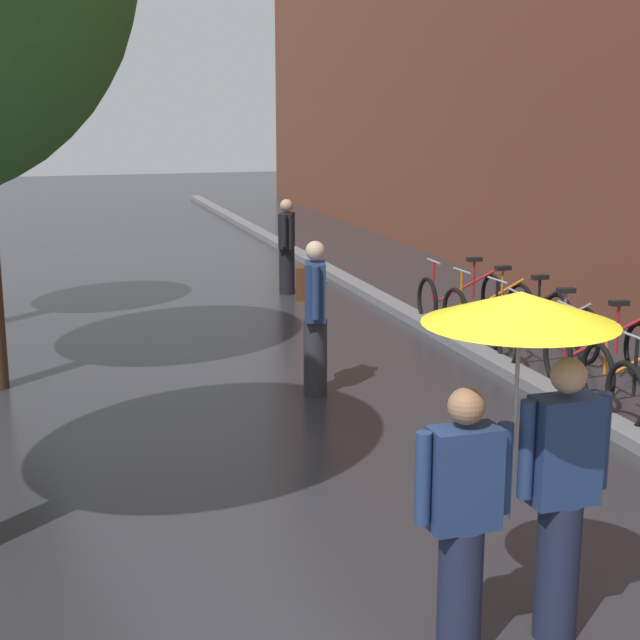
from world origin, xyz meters
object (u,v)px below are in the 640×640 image
parked_bicycle_7 (460,298)px  pedestrian_walking_midground (287,246)px  parked_bicycle_4 (548,336)px  parked_bicycle_6 (488,309)px  pedestrian_walking_far (314,314)px  parked_bicycle_5 (525,320)px  parked_bicycle_3 (600,351)px  couple_under_umbrella (517,420)px

parked_bicycle_7 → pedestrian_walking_midground: pedestrian_walking_midground is taller
parked_bicycle_4 → parked_bicycle_6: 1.64m
pedestrian_walking_far → parked_bicycle_5: bearing=20.0°
parked_bicycle_4 → pedestrian_walking_midground: bearing=109.4°
parked_bicycle_5 → parked_bicycle_7: same height
parked_bicycle_3 → parked_bicycle_6: bearing=93.7°
parked_bicycle_6 → parked_bicycle_7: size_ratio=1.02×
parked_bicycle_6 → pedestrian_walking_far: (-3.08, -1.95, 0.53)m
parked_bicycle_6 → pedestrian_walking_midground: 4.16m
parked_bicycle_5 → couple_under_umbrella: couple_under_umbrella is taller
parked_bicycle_3 → parked_bicycle_7: 3.30m
parked_bicycle_4 → parked_bicycle_5: same height
parked_bicycle_6 → parked_bicycle_7: same height
parked_bicycle_3 → couple_under_umbrella: bearing=-127.6°
parked_bicycle_3 → parked_bicycle_5: 1.70m
parked_bicycle_3 → parked_bicycle_7: same height
couple_under_umbrella → parked_bicycle_5: bearing=60.8°
parked_bicycle_3 → parked_bicycle_5: same height
parked_bicycle_3 → parked_bicycle_7: bearing=93.7°
parked_bicycle_5 → parked_bicycle_7: size_ratio=1.02×
parked_bicycle_7 → parked_bicycle_6: bearing=-86.5°
couple_under_umbrella → pedestrian_walking_midground: 10.93m
parked_bicycle_4 → pedestrian_walking_midground: pedestrian_walking_midground is taller
parked_bicycle_5 → couple_under_umbrella: (-3.55, -6.35, 1.03)m
parked_bicycle_6 → pedestrian_walking_midground: pedestrian_walking_midground is taller
parked_bicycle_6 → couple_under_umbrella: 7.97m
parked_bicycle_3 → pedestrian_walking_far: (-3.25, 0.53, 0.53)m
pedestrian_walking_far → parked_bicycle_7: bearing=42.3°
parked_bicycle_7 → pedestrian_walking_far: size_ratio=0.64×
parked_bicycle_7 → pedestrian_walking_midground: bearing=122.8°
parked_bicycle_4 → parked_bicycle_5: (0.15, 0.87, 0.00)m
parked_bicycle_7 → pedestrian_walking_midground: size_ratio=0.69×
parked_bicycle_4 → pedestrian_walking_midground: 5.66m
parked_bicycle_3 → pedestrian_walking_far: pedestrian_walking_far is taller
parked_bicycle_3 → parked_bicycle_5: bearing=91.0°
parked_bicycle_7 → pedestrian_walking_far: 4.14m
parked_bicycle_6 → parked_bicycle_7: 0.81m
parked_bicycle_3 → parked_bicycle_6: 2.49m
parked_bicycle_6 → couple_under_umbrella: bearing=-115.6°
parked_bicycle_3 → parked_bicycle_4: same height
parked_bicycle_7 → pedestrian_walking_midground: (-1.84, 2.87, 0.43)m
parked_bicycle_4 → pedestrian_walking_midground: size_ratio=0.73×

